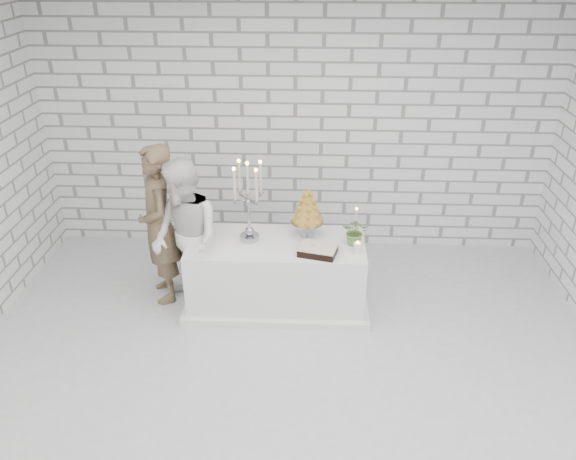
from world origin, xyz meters
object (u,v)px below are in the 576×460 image
Objects in this scene: cake_table at (277,273)px; croquembouche at (307,213)px; groom at (159,225)px; candelabra at (248,202)px; bride at (186,239)px.

cake_table is 0.73m from croquembouche.
groom reaches higher than candelabra.
groom is 1.54m from croquembouche.
groom reaches higher than bride.
candelabra is at bearing -168.86° from croquembouche.
croquembouche reaches higher than cake_table.
cake_table is 3.38× the size of croquembouche.
croquembouche is at bearing 69.94° from groom.
groom is at bearing -178.10° from croquembouche.
candelabra reaches higher than croquembouche.
bride is 1.25m from croquembouche.
bride is 0.73m from candelabra.
candelabra is at bearing 171.64° from cake_table.
croquembouche is at bearing 26.84° from cake_table.
croquembouche is (1.53, 0.05, 0.15)m from groom.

